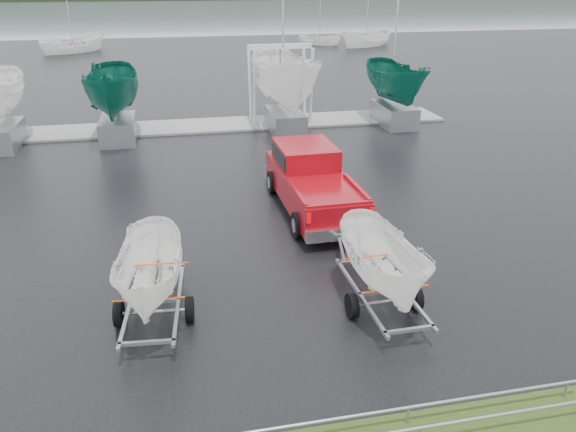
{
  "coord_description": "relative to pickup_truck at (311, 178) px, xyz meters",
  "views": [
    {
      "loc": [
        0.27,
        -16.43,
        7.44
      ],
      "look_at": [
        3.27,
        -2.32,
        1.2
      ],
      "focal_mm": 35.0,
      "sensor_mm": 36.0,
      "label": 1
    }
  ],
  "objects": [
    {
      "name": "ground_plane",
      "position": [
        -4.76,
        -1.01,
        -1.06
      ],
      "size": [
        120.0,
        120.0,
        0.0
      ],
      "primitive_type": "plane",
      "color": "black",
      "rests_on": "ground"
    },
    {
      "name": "lake",
      "position": [
        -4.76,
        98.99,
        -1.07
      ],
      "size": [
        300.0,
        300.0,
        0.0
      ],
      "primitive_type": "plane",
      "color": "gray",
      "rests_on": "ground"
    },
    {
      "name": "dock",
      "position": [
        -4.76,
        11.99,
        -1.01
      ],
      "size": [
        30.0,
        3.0,
        0.12
      ],
      "primitive_type": "cube",
      "color": "gray",
      "rests_on": "ground"
    },
    {
      "name": "pickup_truck",
      "position": [
        0.0,
        0.0,
        0.0
      ],
      "size": [
        2.35,
        6.17,
        2.04
      ],
      "rotation": [
        0.0,
        0.0,
        0.02
      ],
      "color": "maroon",
      "rests_on": "ground"
    },
    {
      "name": "trailer_hitched",
      "position": [
        0.1,
        -6.58,
        1.35
      ],
      "size": [
        1.79,
        3.62,
        4.43
      ],
      "rotation": [
        0.0,
        0.0,
        0.02
      ],
      "color": "gray",
      "rests_on": "ground"
    },
    {
      "name": "trailer_parked",
      "position": [
        -5.2,
        -5.88,
        1.32
      ],
      "size": [
        1.83,
        3.69,
        4.37
      ],
      "rotation": [
        0.0,
        0.0,
        -0.09
      ],
      "color": "gray",
      "rests_on": "ground"
    },
    {
      "name": "boat_hoist",
      "position": [
        1.34,
        11.99,
        1.61
      ],
      "size": [
        3.3,
        2.18,
        4.12
      ],
      "color": "silver",
      "rests_on": "ground"
    },
    {
      "name": "keelboat_1",
      "position": [
        -7.01,
        10.19,
        2.82
      ],
      "size": [
        2.45,
        3.2,
        7.61
      ],
      "color": "gray",
      "rests_on": "ground"
    },
    {
      "name": "keelboat_2",
      "position": [
        1.19,
        9.99,
        3.55
      ],
      "size": [
        2.9,
        3.2,
        11.09
      ],
      "color": "gray",
      "rests_on": "ground"
    },
    {
      "name": "keelboat_3",
      "position": [
        7.16,
        10.29,
        2.47
      ],
      "size": [
        2.24,
        3.2,
        10.4
      ],
      "color": "gray",
      "rests_on": "ground"
    },
    {
      "name": "mast_rack_2",
      "position": [
        -0.76,
        -10.51,
        -0.71
      ],
      "size": [
        7.0,
        0.56,
        0.06
      ],
      "color": "gray",
      "rests_on": "ground"
    },
    {
      "name": "moored_boat_1",
      "position": [
        -13.66,
        45.53,
        -1.06
      ],
      "size": [
        3.95,
        3.94,
        11.68
      ],
      "rotation": [
        0.0,
        0.0,
        2.25
      ],
      "color": "white",
      "rests_on": "ground"
    },
    {
      "name": "moored_boat_2",
      "position": [
        12.89,
        46.99,
        -1.05
      ],
      "size": [
        2.83,
        2.82,
        10.64
      ],
      "rotation": [
        0.0,
        0.0,
        0.91
      ],
      "color": "white",
      "rests_on": "ground"
    },
    {
      "name": "moored_boat_3",
      "position": [
        17.48,
        44.24,
        -1.06
      ],
      "size": [
        3.86,
        3.83,
        11.71
      ],
      "rotation": [
        0.0,
        0.0,
        5.22
      ],
      "color": "white",
      "rests_on": "ground"
    }
  ]
}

